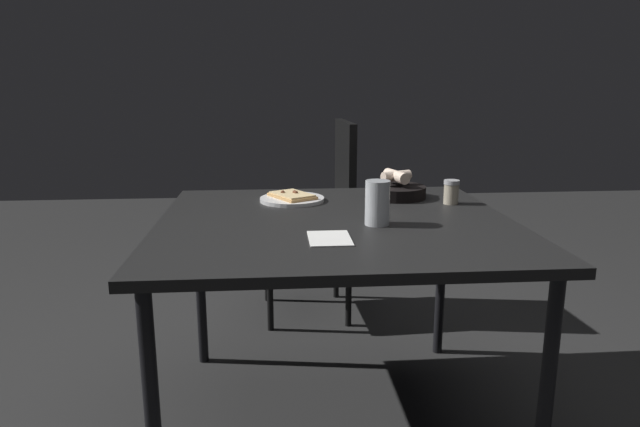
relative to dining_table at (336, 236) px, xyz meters
name	(u,v)px	position (x,y,z in m)	size (l,w,h in m)	color
ground	(334,420)	(0.00, 0.00, -0.68)	(8.00, 8.00, 0.00)	#282828
dining_table	(336,236)	(0.00, 0.00, 0.00)	(1.08, 1.14, 0.73)	black
pizza_plate	(292,198)	(-0.30, -0.13, 0.07)	(0.24, 0.24, 0.04)	white
bread_basket	(396,189)	(-0.33, 0.27, 0.09)	(0.23, 0.23, 0.10)	black
beer_glass	(377,206)	(0.08, 0.12, 0.12)	(0.08, 0.08, 0.14)	silver
pepper_shaker	(451,193)	(-0.20, 0.45, 0.09)	(0.06, 0.06, 0.09)	#BFB299
napkin	(330,238)	(0.23, -0.04, 0.06)	(0.16, 0.12, 0.00)	white
chair_near	(323,208)	(-0.97, 0.05, -0.13)	(0.46, 0.46, 0.98)	#262626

